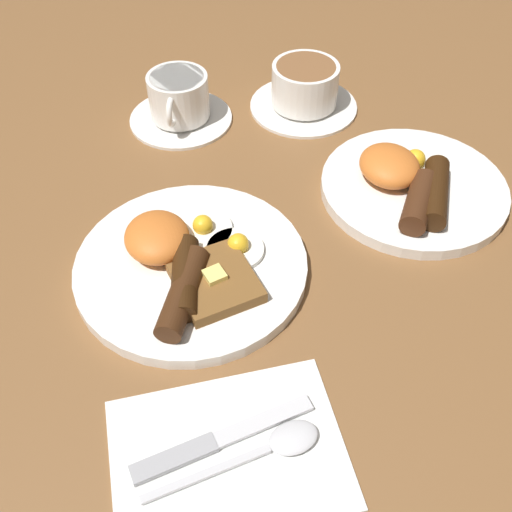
{
  "coord_description": "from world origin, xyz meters",
  "views": [
    {
      "loc": [
        0.43,
        -0.06,
        0.49
      ],
      "look_at": [
        0.02,
        0.07,
        0.03
      ],
      "focal_mm": 42.0,
      "sensor_mm": 36.0,
      "label": 1
    }
  ],
  "objects_px": {
    "teacup_near": "(179,102)",
    "knife": "(214,442)",
    "spoon": "(274,445)",
    "breakfast_plate_far": "(411,184)",
    "teacup_far": "(304,90)",
    "breakfast_plate_near": "(189,264)"
  },
  "relations": [
    {
      "from": "spoon",
      "to": "knife",
      "type": "bearing_deg",
      "value": 152.74
    },
    {
      "from": "teacup_near",
      "to": "knife",
      "type": "height_order",
      "value": "teacup_near"
    },
    {
      "from": "breakfast_plate_far",
      "to": "teacup_near",
      "type": "xyz_separation_m",
      "value": [
        -0.23,
        -0.23,
        0.01
      ]
    },
    {
      "from": "teacup_far",
      "to": "breakfast_plate_near",
      "type": "bearing_deg",
      "value": -40.8
    },
    {
      "from": "teacup_near",
      "to": "spoon",
      "type": "relative_size",
      "value": 0.9
    },
    {
      "from": "breakfast_plate_near",
      "to": "spoon",
      "type": "relative_size",
      "value": 1.58
    },
    {
      "from": "teacup_near",
      "to": "knife",
      "type": "xyz_separation_m",
      "value": [
        0.48,
        -0.07,
        -0.02
      ]
    },
    {
      "from": "breakfast_plate_far",
      "to": "breakfast_plate_near",
      "type": "bearing_deg",
      "value": -80.73
    },
    {
      "from": "knife",
      "to": "spoon",
      "type": "distance_m",
      "value": 0.05
    },
    {
      "from": "breakfast_plate_far",
      "to": "teacup_far",
      "type": "bearing_deg",
      "value": -164.44
    },
    {
      "from": "breakfast_plate_far",
      "to": "spoon",
      "type": "bearing_deg",
      "value": -44.66
    },
    {
      "from": "spoon",
      "to": "breakfast_plate_near",
      "type": "bearing_deg",
      "value": 90.42
    },
    {
      "from": "spoon",
      "to": "breakfast_plate_far",
      "type": "bearing_deg",
      "value": 39.43
    },
    {
      "from": "knife",
      "to": "spoon",
      "type": "bearing_deg",
      "value": -28.62
    },
    {
      "from": "breakfast_plate_near",
      "to": "spoon",
      "type": "distance_m",
      "value": 0.22
    },
    {
      "from": "teacup_far",
      "to": "knife",
      "type": "height_order",
      "value": "teacup_far"
    },
    {
      "from": "teacup_far",
      "to": "teacup_near",
      "type": "bearing_deg",
      "value": -96.41
    },
    {
      "from": "knife",
      "to": "spoon",
      "type": "xyz_separation_m",
      "value": [
        0.02,
        0.05,
        0.0
      ]
    },
    {
      "from": "breakfast_plate_far",
      "to": "spoon",
      "type": "height_order",
      "value": "breakfast_plate_far"
    },
    {
      "from": "teacup_near",
      "to": "spoon",
      "type": "bearing_deg",
      "value": -3.03
    },
    {
      "from": "teacup_far",
      "to": "breakfast_plate_far",
      "type": "bearing_deg",
      "value": 15.56
    },
    {
      "from": "teacup_far",
      "to": "knife",
      "type": "bearing_deg",
      "value": -28.47
    }
  ]
}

